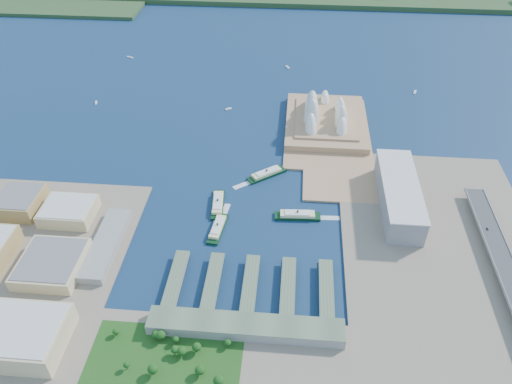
# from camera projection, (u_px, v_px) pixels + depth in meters

# --- Properties ---
(ground) EXTENTS (3000.00, 3000.00, 0.00)m
(ground) POSITION_uv_depth(u_px,v_px,m) (245.00, 240.00, 617.23)
(ground) COLOR #10284B
(ground) RESTS_ON ground
(west_land) EXTENTS (220.00, 390.00, 3.00)m
(west_land) POSITION_uv_depth(u_px,v_px,m) (11.00, 291.00, 551.68)
(west_land) COLOR gray
(west_land) RESTS_ON ground
(east_land) EXTENTS (240.00, 500.00, 3.00)m
(east_land) POSITION_uv_depth(u_px,v_px,m) (452.00, 283.00, 561.23)
(east_land) COLOR gray
(east_land) RESTS_ON ground
(peninsula) EXTENTS (135.00, 220.00, 3.00)m
(peninsula) POSITION_uv_depth(u_px,v_px,m) (327.00, 132.00, 810.91)
(peninsula) COLOR tan
(peninsula) RESTS_ON ground
(opera_house) EXTENTS (134.00, 180.00, 58.00)m
(opera_house) POSITION_uv_depth(u_px,v_px,m) (327.00, 109.00, 807.50)
(opera_house) COLOR white
(opera_house) RESTS_ON peninsula
(toaster_building) EXTENTS (45.00, 155.00, 35.00)m
(toaster_building) POSITION_uv_depth(u_px,v_px,m) (399.00, 195.00, 653.31)
(toaster_building) COLOR gray
(toaster_building) RESTS_ON east_land
(expressway) EXTENTS (26.00, 340.00, 11.85)m
(expressway) POSITION_uv_depth(u_px,v_px,m) (512.00, 289.00, 544.75)
(expressway) COLOR gray
(expressway) RESTS_ON east_land
(west_buildings) EXTENTS (200.00, 280.00, 27.00)m
(west_buildings) POSITION_uv_depth(u_px,v_px,m) (21.00, 259.00, 569.46)
(west_buildings) COLOR #A38751
(west_buildings) RESTS_ON west_land
(ferry_wharves) EXTENTS (184.00, 90.00, 9.30)m
(ferry_wharves) POSITION_uv_depth(u_px,v_px,m) (250.00, 284.00, 555.14)
(ferry_wharves) COLOR #54664D
(ferry_wharves) RESTS_ON ground
(terminal_building) EXTENTS (200.00, 28.00, 12.00)m
(terminal_building) POSITION_uv_depth(u_px,v_px,m) (246.00, 327.00, 505.75)
(terminal_building) COLOR gray
(terminal_building) RESTS_ON south_land
(park) EXTENTS (150.00, 110.00, 16.00)m
(park) POSITION_uv_depth(u_px,v_px,m) (160.00, 369.00, 466.87)
(park) COLOR #194714
(park) RESTS_ON south_land
(ferry_a) EXTENTS (20.38, 61.31, 11.39)m
(ferry_a) POSITION_uv_depth(u_px,v_px,m) (218.00, 202.00, 664.32)
(ferry_a) COLOR black
(ferry_a) RESTS_ON ground
(ferry_b) EXTENTS (56.45, 47.79, 11.22)m
(ferry_b) POSITION_uv_depth(u_px,v_px,m) (267.00, 173.00, 716.48)
(ferry_b) COLOR black
(ferry_b) RESTS_ON ground
(ferry_c) EXTENTS (20.84, 57.62, 10.65)m
(ferry_c) POSITION_uv_depth(u_px,v_px,m) (218.00, 227.00, 627.81)
(ferry_c) COLOR black
(ferry_c) RESTS_ON ground
(ferry_d) EXTENTS (60.15, 18.24, 11.24)m
(ferry_d) POSITION_uv_depth(u_px,v_px,m) (298.00, 214.00, 646.37)
(ferry_d) COLOR black
(ferry_d) RESTS_ON ground
(boat_a) EXTENTS (6.78, 13.15, 2.46)m
(boat_a) POSITION_uv_depth(u_px,v_px,m) (96.00, 103.00, 887.12)
(boat_a) COLOR white
(boat_a) RESTS_ON ground
(boat_b) EXTENTS (11.12, 9.11, 2.92)m
(boat_b) POSITION_uv_depth(u_px,v_px,m) (228.00, 109.00, 869.16)
(boat_b) COLOR white
(boat_b) RESTS_ON ground
(boat_c) EXTENTS (7.96, 14.35, 3.10)m
(boat_c) POSITION_uv_depth(u_px,v_px,m) (415.00, 92.00, 917.91)
(boat_c) COLOR white
(boat_c) RESTS_ON ground
(boat_d) EXTENTS (14.99, 9.08, 2.52)m
(boat_d) POSITION_uv_depth(u_px,v_px,m) (130.00, 57.00, 1039.27)
(boat_d) COLOR white
(boat_d) RESTS_ON ground
(boat_e) EXTENTS (9.68, 12.98, 3.10)m
(boat_e) POSITION_uv_depth(u_px,v_px,m) (287.00, 67.00, 1001.20)
(boat_e) COLOR white
(boat_e) RESTS_ON ground
(car_c) EXTENTS (2.05, 5.05, 1.47)m
(car_c) POSITION_uv_depth(u_px,v_px,m) (487.00, 229.00, 610.12)
(car_c) COLOR slate
(car_c) RESTS_ON expressway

